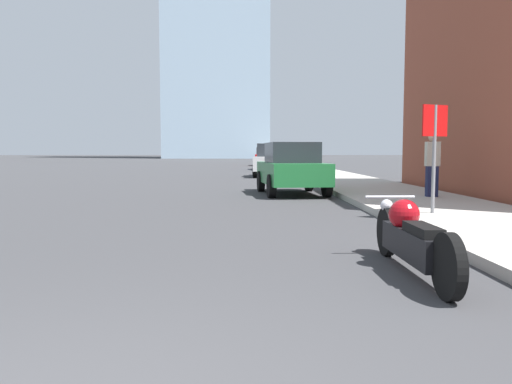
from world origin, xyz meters
TOP-DOWN VIEW (x-y plane):
  - sidewalk at (5.35, 40.00)m, footprint 3.26×240.00m
  - motorcycle at (2.86, 3.43)m, footprint 0.62×2.58m
  - parked_car_green at (2.45, 13.71)m, footprint 2.16×3.98m
  - parked_car_white at (2.37, 24.88)m, footprint 2.13×4.14m
  - parked_car_blue at (2.68, 35.46)m, footprint 2.01×3.87m
  - parked_car_red at (2.66, 46.25)m, footprint 1.92×3.98m
  - stop_sign at (4.66, 7.60)m, footprint 0.57×0.26m
  - pedestrian at (5.95, 11.14)m, footprint 0.36×0.24m

SIDE VIEW (x-z plane):
  - sidewalk at x=5.35m, z-range 0.00..0.15m
  - motorcycle at x=2.86m, z-range -0.01..0.79m
  - parked_car_green at x=2.45m, z-range 0.01..1.64m
  - parked_car_blue at x=2.68m, z-range 0.00..1.70m
  - parked_car_red at x=2.66m, z-range -0.01..1.73m
  - parked_car_white at x=2.37m, z-range 0.00..1.77m
  - pedestrian at x=5.95m, z-range 0.17..1.86m
  - stop_sign at x=4.66m, z-range 0.53..2.62m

